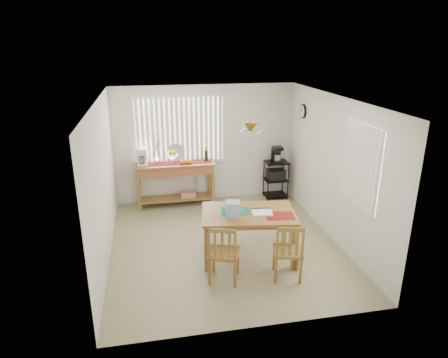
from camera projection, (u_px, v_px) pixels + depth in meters
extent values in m
cube|color=tan|center=(224.00, 244.00, 7.23)|extent=(4.00, 4.50, 0.01)
cube|color=white|center=(205.00, 143.00, 8.93)|extent=(4.00, 0.10, 2.60)
cube|color=white|center=(262.00, 238.00, 4.67)|extent=(4.00, 0.10, 2.60)
cube|color=white|center=(100.00, 184.00, 6.43)|extent=(0.10, 4.50, 2.60)
cube|color=white|center=(336.00, 169.00, 7.17)|extent=(0.10, 4.50, 2.60)
cube|color=white|center=(224.00, 96.00, 6.35)|extent=(4.00, 4.50, 0.10)
cube|color=white|center=(180.00, 130.00, 8.66)|extent=(1.90, 0.01, 1.40)
cube|color=white|center=(138.00, 131.00, 8.49)|extent=(0.07, 0.03, 1.40)
cube|color=white|center=(143.00, 131.00, 8.51)|extent=(0.07, 0.03, 1.40)
cube|color=white|center=(148.00, 131.00, 8.53)|extent=(0.07, 0.03, 1.40)
cube|color=white|center=(153.00, 131.00, 8.55)|extent=(0.07, 0.03, 1.40)
cube|color=white|center=(158.00, 131.00, 8.57)|extent=(0.07, 0.03, 1.40)
cube|color=white|center=(163.00, 130.00, 8.58)|extent=(0.07, 0.03, 1.40)
cube|color=white|center=(168.00, 130.00, 8.60)|extent=(0.07, 0.03, 1.40)
cube|color=white|center=(172.00, 130.00, 8.62)|extent=(0.07, 0.03, 1.40)
cube|color=white|center=(177.00, 130.00, 8.64)|extent=(0.07, 0.03, 1.40)
cube|color=white|center=(182.00, 130.00, 8.66)|extent=(0.07, 0.03, 1.40)
cube|color=white|center=(187.00, 129.00, 8.68)|extent=(0.07, 0.03, 1.40)
cube|color=white|center=(192.00, 129.00, 8.70)|extent=(0.07, 0.03, 1.40)
cube|color=white|center=(197.00, 129.00, 8.72)|extent=(0.07, 0.03, 1.40)
cube|color=white|center=(201.00, 129.00, 8.74)|extent=(0.07, 0.03, 1.40)
cube|color=white|center=(206.00, 129.00, 8.76)|extent=(0.07, 0.03, 1.40)
cube|color=white|center=(211.00, 128.00, 8.78)|extent=(0.07, 0.03, 1.40)
cube|color=white|center=(216.00, 128.00, 8.79)|extent=(0.07, 0.03, 1.40)
cube|color=white|center=(220.00, 128.00, 8.81)|extent=(0.07, 0.03, 1.40)
cube|color=white|center=(181.00, 162.00, 8.88)|extent=(1.98, 0.06, 0.06)
cube|color=white|center=(179.00, 96.00, 8.40)|extent=(1.98, 0.06, 0.06)
cube|color=white|center=(361.00, 165.00, 6.21)|extent=(0.01, 1.10, 1.30)
cube|color=white|center=(378.00, 175.00, 5.75)|extent=(0.03, 0.07, 1.30)
cube|color=white|center=(374.00, 173.00, 5.85)|extent=(0.03, 0.07, 1.30)
cube|color=white|center=(370.00, 171.00, 5.95)|extent=(0.03, 0.07, 1.30)
cube|color=white|center=(366.00, 168.00, 6.05)|extent=(0.03, 0.07, 1.30)
cube|color=white|center=(362.00, 166.00, 6.15)|extent=(0.03, 0.07, 1.30)
cube|color=white|center=(359.00, 164.00, 6.26)|extent=(0.03, 0.07, 1.30)
cube|color=white|center=(355.00, 162.00, 6.36)|extent=(0.03, 0.07, 1.30)
cube|color=white|center=(352.00, 160.00, 6.46)|extent=(0.03, 0.07, 1.30)
cube|color=white|center=(349.00, 158.00, 6.56)|extent=(0.03, 0.07, 1.30)
cube|color=white|center=(345.00, 157.00, 6.66)|extent=(0.03, 0.07, 1.30)
cylinder|color=black|center=(303.00, 111.00, 8.33)|extent=(0.04, 0.30, 0.30)
cylinder|color=white|center=(302.00, 111.00, 8.33)|extent=(0.01, 0.25, 0.25)
cylinder|color=olive|center=(251.00, 114.00, 6.02)|extent=(0.01, 0.01, 0.34)
cone|color=olive|center=(250.00, 126.00, 6.08)|extent=(0.24, 0.24, 0.14)
sphere|color=white|center=(260.00, 130.00, 6.13)|extent=(0.05, 0.05, 0.05)
sphere|color=white|center=(253.00, 128.00, 6.24)|extent=(0.05, 0.05, 0.05)
sphere|color=white|center=(243.00, 128.00, 6.21)|extent=(0.05, 0.05, 0.05)
sphere|color=white|center=(240.00, 131.00, 6.07)|extent=(0.05, 0.05, 0.05)
sphere|color=white|center=(248.00, 132.00, 5.95)|extent=(0.05, 0.05, 0.05)
sphere|color=white|center=(258.00, 132.00, 5.98)|extent=(0.05, 0.05, 0.05)
cube|color=olive|center=(175.00, 164.00, 8.63)|extent=(1.72, 0.48, 0.04)
cube|color=#A55A36|center=(175.00, 170.00, 8.67)|extent=(1.65, 0.44, 0.17)
cube|color=olive|center=(139.00, 195.00, 8.50)|extent=(0.06, 0.06, 0.74)
cube|color=olive|center=(213.00, 190.00, 8.79)|extent=(0.06, 0.06, 0.74)
cube|color=olive|center=(139.00, 189.00, 8.85)|extent=(0.06, 0.06, 0.74)
cube|color=olive|center=(210.00, 184.00, 9.14)|extent=(0.06, 0.06, 0.74)
cube|color=olive|center=(176.00, 198.00, 8.89)|extent=(1.59, 0.42, 0.03)
cube|color=red|center=(188.00, 194.00, 8.91)|extent=(0.32, 0.24, 0.11)
cube|color=maroon|center=(175.00, 163.00, 8.62)|extent=(1.63, 0.27, 0.01)
cube|color=white|center=(142.00, 164.00, 8.49)|extent=(0.21, 0.26, 0.05)
cube|color=white|center=(142.00, 157.00, 8.52)|extent=(0.21, 0.09, 0.32)
cube|color=white|center=(141.00, 150.00, 8.37)|extent=(0.21, 0.24, 0.08)
cylinder|color=white|center=(142.00, 160.00, 8.43)|extent=(0.14, 0.14, 0.14)
cylinder|color=white|center=(172.00, 162.00, 8.57)|extent=(0.05, 0.05, 0.11)
cone|color=white|center=(172.00, 157.00, 8.54)|extent=(0.28, 0.28, 0.10)
sphere|color=#B94718|center=(174.00, 153.00, 8.52)|extent=(0.09, 0.09, 0.09)
sphere|color=#B94718|center=(170.00, 152.00, 8.55)|extent=(0.09, 0.09, 0.09)
sphere|color=#B94718|center=(171.00, 153.00, 8.46)|extent=(0.09, 0.09, 0.09)
sphere|color=#F4530C|center=(182.00, 162.00, 8.56)|extent=(0.09, 0.09, 0.09)
sphere|color=#F4530C|center=(186.00, 162.00, 8.57)|extent=(0.09, 0.09, 0.09)
sphere|color=#F4530C|center=(190.00, 162.00, 8.59)|extent=(0.09, 0.09, 0.09)
cylinder|color=silver|center=(176.00, 152.00, 8.75)|extent=(0.39, 0.10, 0.38)
cylinder|color=white|center=(157.00, 160.00, 8.58)|extent=(0.09, 0.09, 0.15)
cylinder|color=#4C3823|center=(156.00, 146.00, 8.47)|extent=(0.09, 0.04, 0.48)
cylinder|color=#4C3823|center=(156.00, 145.00, 8.47)|extent=(0.15, 0.06, 0.52)
cylinder|color=#4C3823|center=(156.00, 147.00, 8.48)|extent=(0.19, 0.08, 0.39)
cylinder|color=#4C3823|center=(156.00, 144.00, 8.46)|extent=(0.06, 0.03, 0.59)
cylinder|color=#4C3823|center=(156.00, 148.00, 8.49)|extent=(0.24, 0.11, 0.33)
cylinder|color=black|center=(206.00, 156.00, 8.76)|extent=(0.08, 0.08, 0.25)
cylinder|color=black|center=(206.00, 148.00, 8.70)|extent=(0.03, 0.03, 0.09)
cylinder|color=black|center=(268.00, 183.00, 9.01)|extent=(0.02, 0.02, 0.87)
cylinder|color=black|center=(288.00, 182.00, 9.10)|extent=(0.02, 0.02, 0.87)
cylinder|color=black|center=(264.00, 178.00, 9.35)|extent=(0.02, 0.02, 0.87)
cylinder|color=black|center=(283.00, 176.00, 9.44)|extent=(0.02, 0.02, 0.87)
cube|color=black|center=(276.00, 162.00, 9.08)|extent=(0.51, 0.41, 0.03)
cube|color=black|center=(276.00, 180.00, 9.22)|extent=(0.51, 0.41, 0.03)
cube|color=black|center=(275.00, 195.00, 9.35)|extent=(0.51, 0.41, 0.03)
cube|color=black|center=(276.00, 174.00, 9.18)|extent=(0.39, 0.31, 0.23)
cube|color=black|center=(277.00, 161.00, 9.05)|extent=(0.20, 0.25, 0.05)
cube|color=black|center=(276.00, 154.00, 9.09)|extent=(0.20, 0.08, 0.31)
cube|color=black|center=(277.00, 148.00, 8.95)|extent=(0.20, 0.23, 0.07)
cylinder|color=silver|center=(277.00, 157.00, 9.01)|extent=(0.13, 0.13, 0.13)
cube|color=olive|center=(249.00, 214.00, 6.56)|extent=(1.65, 1.19, 0.04)
cube|color=#A55A36|center=(248.00, 217.00, 6.58)|extent=(1.52, 1.07, 0.07)
cube|color=olive|center=(207.00, 251.00, 6.28)|extent=(0.09, 0.09, 0.71)
cube|color=olive|center=(294.00, 249.00, 6.33)|extent=(0.09, 0.09, 0.71)
cube|color=olive|center=(207.00, 227.00, 7.07)|extent=(0.09, 0.09, 0.71)
cube|color=olive|center=(284.00, 226.00, 7.13)|extent=(0.09, 0.09, 0.71)
cube|color=#147363|center=(235.00, 211.00, 6.59)|extent=(0.50, 0.39, 0.01)
cube|color=maroon|center=(280.00, 216.00, 6.42)|extent=(0.50, 0.39, 0.01)
cube|color=white|center=(262.00, 213.00, 6.50)|extent=(0.36, 0.31, 0.03)
cube|color=black|center=(261.00, 209.00, 6.64)|extent=(0.33, 0.08, 0.03)
cube|color=#9CBCE4|center=(233.00, 209.00, 6.34)|extent=(0.25, 0.25, 0.26)
cube|color=olive|center=(224.00, 253.00, 6.02)|extent=(0.56, 0.56, 0.04)
cube|color=olive|center=(238.00, 261.00, 6.25)|extent=(0.05, 0.05, 0.43)
cube|color=olive|center=(214.00, 260.00, 6.29)|extent=(0.05, 0.05, 0.43)
cube|color=olive|center=(235.00, 275.00, 5.89)|extent=(0.05, 0.05, 0.43)
cube|color=olive|center=(210.00, 273.00, 5.94)|extent=(0.05, 0.05, 0.43)
cube|color=olive|center=(235.00, 245.00, 5.72)|extent=(0.05, 0.05, 0.48)
cube|color=olive|center=(209.00, 243.00, 5.76)|extent=(0.05, 0.05, 0.48)
cube|color=olive|center=(222.00, 231.00, 5.67)|extent=(0.39, 0.16, 0.06)
cube|color=olive|center=(229.00, 246.00, 5.74)|extent=(0.05, 0.03, 0.39)
cube|color=olive|center=(222.00, 246.00, 5.75)|extent=(0.05, 0.03, 0.39)
cube|color=olive|center=(215.00, 245.00, 5.76)|extent=(0.05, 0.03, 0.39)
cube|color=olive|center=(288.00, 251.00, 6.09)|extent=(0.52, 0.52, 0.04)
cube|color=olive|center=(298.00, 259.00, 6.33)|extent=(0.05, 0.05, 0.42)
cube|color=olive|center=(274.00, 258.00, 6.35)|extent=(0.05, 0.05, 0.42)
cube|color=olive|center=(301.00, 271.00, 5.98)|extent=(0.05, 0.05, 0.42)
cube|color=olive|center=(276.00, 271.00, 6.00)|extent=(0.05, 0.05, 0.42)
cube|color=olive|center=(303.00, 243.00, 5.81)|extent=(0.04, 0.04, 0.47)
cube|color=olive|center=(277.00, 242.00, 5.83)|extent=(0.04, 0.04, 0.47)
cube|color=olive|center=(291.00, 230.00, 5.75)|extent=(0.39, 0.12, 0.06)
cube|color=olive|center=(297.00, 244.00, 5.82)|extent=(0.04, 0.03, 0.38)
cube|color=olive|center=(290.00, 244.00, 5.83)|extent=(0.04, 0.03, 0.38)
cube|color=olive|center=(283.00, 244.00, 5.83)|extent=(0.04, 0.03, 0.38)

